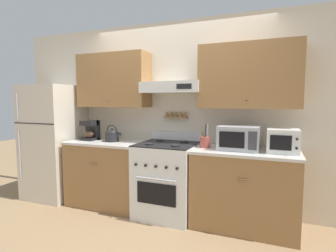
{
  "coord_description": "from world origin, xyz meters",
  "views": [
    {
      "loc": [
        1.22,
        -2.74,
        1.47
      ],
      "look_at": [
        0.02,
        0.28,
        1.16
      ],
      "focal_mm": 28.0,
      "sensor_mm": 36.0,
      "label": 1
    }
  ],
  "objects_px": {
    "refrigerator": "(54,141)",
    "tea_kettle": "(112,135)",
    "stove_range": "(167,179)",
    "coffee_maker": "(91,130)",
    "toaster_oven": "(283,141)",
    "microwave": "(239,138)",
    "utensil_crock": "(205,142)"
  },
  "relations": [
    {
      "from": "refrigerator",
      "to": "coffee_maker",
      "type": "relative_size",
      "value": 6.02
    },
    {
      "from": "utensil_crock",
      "to": "toaster_oven",
      "type": "xyz_separation_m",
      "value": [
        0.86,
        -0.0,
        0.06
      ]
    },
    {
      "from": "stove_range",
      "to": "refrigerator",
      "type": "bearing_deg",
      "value": -179.69
    },
    {
      "from": "microwave",
      "to": "refrigerator",
      "type": "bearing_deg",
      "value": -179.27
    },
    {
      "from": "refrigerator",
      "to": "tea_kettle",
      "type": "height_order",
      "value": "refrigerator"
    },
    {
      "from": "toaster_oven",
      "to": "stove_range",
      "type": "bearing_deg",
      "value": -179.77
    },
    {
      "from": "stove_range",
      "to": "tea_kettle",
      "type": "distance_m",
      "value": 0.98
    },
    {
      "from": "coffee_maker",
      "to": "utensil_crock",
      "type": "bearing_deg",
      "value": -0.81
    },
    {
      "from": "coffee_maker",
      "to": "toaster_oven",
      "type": "relative_size",
      "value": 0.87
    },
    {
      "from": "stove_range",
      "to": "microwave",
      "type": "height_order",
      "value": "microwave"
    },
    {
      "from": "coffee_maker",
      "to": "toaster_oven",
      "type": "xyz_separation_m",
      "value": [
        2.55,
        -0.03,
        -0.01
      ]
    },
    {
      "from": "microwave",
      "to": "tea_kettle",
      "type": "bearing_deg",
      "value": -179.4
    },
    {
      "from": "stove_range",
      "to": "microwave",
      "type": "relative_size",
      "value": 2.3
    },
    {
      "from": "refrigerator",
      "to": "coffee_maker",
      "type": "distance_m",
      "value": 0.69
    },
    {
      "from": "tea_kettle",
      "to": "coffee_maker",
      "type": "relative_size",
      "value": 0.86
    },
    {
      "from": "microwave",
      "to": "toaster_oven",
      "type": "height_order",
      "value": "microwave"
    },
    {
      "from": "tea_kettle",
      "to": "utensil_crock",
      "type": "distance_m",
      "value": 1.32
    },
    {
      "from": "utensil_crock",
      "to": "toaster_oven",
      "type": "bearing_deg",
      "value": -0.12
    },
    {
      "from": "coffee_maker",
      "to": "utensil_crock",
      "type": "xyz_separation_m",
      "value": [
        1.69,
        -0.02,
        -0.07
      ]
    },
    {
      "from": "tea_kettle",
      "to": "microwave",
      "type": "bearing_deg",
      "value": 0.6
    },
    {
      "from": "stove_range",
      "to": "tea_kettle",
      "type": "height_order",
      "value": "tea_kettle"
    },
    {
      "from": "stove_range",
      "to": "utensil_crock",
      "type": "xyz_separation_m",
      "value": [
        0.49,
        0.01,
        0.51
      ]
    },
    {
      "from": "toaster_oven",
      "to": "microwave",
      "type": "bearing_deg",
      "value": 177.6
    },
    {
      "from": "refrigerator",
      "to": "utensil_crock",
      "type": "relative_size",
      "value": 5.95
    },
    {
      "from": "coffee_maker",
      "to": "refrigerator",
      "type": "bearing_deg",
      "value": -176.44
    },
    {
      "from": "tea_kettle",
      "to": "toaster_oven",
      "type": "xyz_separation_m",
      "value": [
        2.18,
        -0.0,
        0.04
      ]
    },
    {
      "from": "stove_range",
      "to": "toaster_oven",
      "type": "height_order",
      "value": "toaster_oven"
    },
    {
      "from": "tea_kettle",
      "to": "coffee_maker",
      "type": "xyz_separation_m",
      "value": [
        -0.38,
        0.02,
        0.05
      ]
    },
    {
      "from": "tea_kettle",
      "to": "utensil_crock",
      "type": "relative_size",
      "value": 0.85
    },
    {
      "from": "utensil_crock",
      "to": "toaster_oven",
      "type": "distance_m",
      "value": 0.86
    },
    {
      "from": "microwave",
      "to": "utensil_crock",
      "type": "relative_size",
      "value": 1.59
    },
    {
      "from": "coffee_maker",
      "to": "microwave",
      "type": "bearing_deg",
      "value": -0.17
    }
  ]
}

